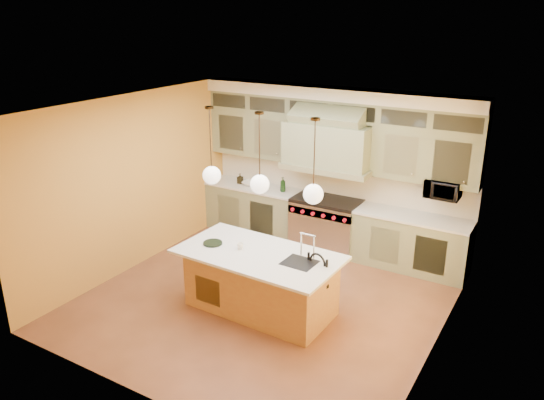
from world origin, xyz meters
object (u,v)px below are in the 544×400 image
Objects in this scene: kitchen_island at (261,280)px; counter_stool at (311,287)px; range at (326,224)px; microwave at (443,189)px.

kitchen_island is 0.82m from counter_stool.
range is 2.21× the size of microwave.
kitchen_island is 4.31× the size of microwave.
microwave is (1.86, 2.50, 0.98)m from kitchen_island.
range is 2.18m from microwave.
kitchen_island is at bearing -126.56° from microwave.
kitchen_island is 3.27m from microwave.
microwave is at bearing 3.12° from range.
counter_stool reaches higher than range.
kitchen_island is 2.19× the size of counter_stool.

